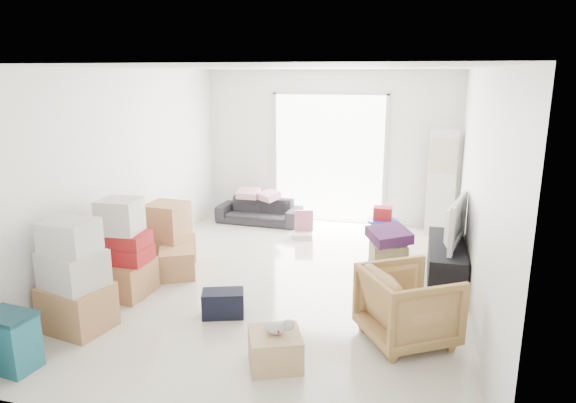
{
  "coord_description": "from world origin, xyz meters",
  "views": [
    {
      "loc": [
        1.61,
        -5.99,
        2.64
      ],
      "look_at": [
        -0.02,
        0.2,
        1.03
      ],
      "focal_mm": 32.0,
      "sensor_mm": 36.0,
      "label": 1
    }
  ],
  "objects_px": {
    "sofa": "(259,207)",
    "storage_bins": "(10,341)",
    "kids_table": "(382,218)",
    "wood_crate": "(275,349)",
    "ac_tower": "(441,183)",
    "tv_console": "(446,262)",
    "armchair": "(408,302)",
    "television": "(448,239)",
    "ottoman": "(388,259)"
  },
  "relations": [
    {
      "from": "television",
      "to": "wood_crate",
      "type": "xyz_separation_m",
      "value": [
        -1.59,
        -2.51,
        -0.41
      ]
    },
    {
      "from": "ottoman",
      "to": "kids_table",
      "type": "relative_size",
      "value": 0.72
    },
    {
      "from": "television",
      "to": "wood_crate",
      "type": "bearing_deg",
      "value": 159.62
    },
    {
      "from": "ac_tower",
      "to": "tv_console",
      "type": "xyz_separation_m",
      "value": [
        0.05,
        -2.04,
        -0.63
      ]
    },
    {
      "from": "ac_tower",
      "to": "wood_crate",
      "type": "distance_m",
      "value": 4.85
    },
    {
      "from": "ottoman",
      "to": "sofa",
      "type": "bearing_deg",
      "value": 141.95
    },
    {
      "from": "kids_table",
      "to": "armchair",
      "type": "bearing_deg",
      "value": -80.47
    },
    {
      "from": "sofa",
      "to": "kids_table",
      "type": "relative_size",
      "value": 2.44
    },
    {
      "from": "storage_bins",
      "to": "television",
      "type": "bearing_deg",
      "value": 39.28
    },
    {
      "from": "television",
      "to": "ottoman",
      "type": "relative_size",
      "value": 2.39
    },
    {
      "from": "sofa",
      "to": "kids_table",
      "type": "distance_m",
      "value": 2.34
    },
    {
      "from": "wood_crate",
      "to": "armchair",
      "type": "bearing_deg",
      "value": 33.23
    },
    {
      "from": "tv_console",
      "to": "armchair",
      "type": "relative_size",
      "value": 1.76
    },
    {
      "from": "armchair",
      "to": "wood_crate",
      "type": "xyz_separation_m",
      "value": [
        -1.16,
        -0.76,
        -0.26
      ]
    },
    {
      "from": "ac_tower",
      "to": "storage_bins",
      "type": "relative_size",
      "value": 3.21
    },
    {
      "from": "armchair",
      "to": "wood_crate",
      "type": "distance_m",
      "value": 1.42
    },
    {
      "from": "sofa",
      "to": "television",
      "type": "bearing_deg",
      "value": -28.43
    },
    {
      "from": "ac_tower",
      "to": "ottoman",
      "type": "xyz_separation_m",
      "value": [
        -0.69,
        -2.04,
        -0.65
      ]
    },
    {
      "from": "sofa",
      "to": "wood_crate",
      "type": "distance_m",
      "value": 4.67
    },
    {
      "from": "tv_console",
      "to": "storage_bins",
      "type": "bearing_deg",
      "value": -140.72
    },
    {
      "from": "tv_console",
      "to": "armchair",
      "type": "xyz_separation_m",
      "value": [
        -0.43,
        -1.75,
        0.17
      ]
    },
    {
      "from": "armchair",
      "to": "kids_table",
      "type": "bearing_deg",
      "value": -22.53
    },
    {
      "from": "kids_table",
      "to": "wood_crate",
      "type": "bearing_deg",
      "value": -100.16
    },
    {
      "from": "television",
      "to": "armchair",
      "type": "distance_m",
      "value": 1.81
    },
    {
      "from": "tv_console",
      "to": "ottoman",
      "type": "height_order",
      "value": "tv_console"
    },
    {
      "from": "kids_table",
      "to": "wood_crate",
      "type": "distance_m",
      "value": 3.79
    },
    {
      "from": "ottoman",
      "to": "television",
      "type": "bearing_deg",
      "value": 0.61
    },
    {
      "from": "ac_tower",
      "to": "kids_table",
      "type": "bearing_deg",
      "value": -136.68
    },
    {
      "from": "television",
      "to": "wood_crate",
      "type": "height_order",
      "value": "television"
    },
    {
      "from": "tv_console",
      "to": "sofa",
      "type": "height_order",
      "value": "sofa"
    },
    {
      "from": "tv_console",
      "to": "storage_bins",
      "type": "height_order",
      "value": "storage_bins"
    },
    {
      "from": "television",
      "to": "storage_bins",
      "type": "bearing_deg",
      "value": 141.27
    },
    {
      "from": "ac_tower",
      "to": "armchair",
      "type": "bearing_deg",
      "value": -95.7
    },
    {
      "from": "storage_bins",
      "to": "armchair",
      "type": "bearing_deg",
      "value": 22.55
    },
    {
      "from": "television",
      "to": "sofa",
      "type": "distance_m",
      "value": 3.69
    },
    {
      "from": "television",
      "to": "armchair",
      "type": "relative_size",
      "value": 1.26
    },
    {
      "from": "tv_console",
      "to": "kids_table",
      "type": "xyz_separation_m",
      "value": [
        -0.92,
        1.21,
        0.19
      ]
    },
    {
      "from": "sofa",
      "to": "armchair",
      "type": "bearing_deg",
      "value": -50.65
    },
    {
      "from": "ac_tower",
      "to": "wood_crate",
      "type": "height_order",
      "value": "ac_tower"
    },
    {
      "from": "ottoman",
      "to": "kids_table",
      "type": "distance_m",
      "value": 1.25
    },
    {
      "from": "ac_tower",
      "to": "wood_crate",
      "type": "xyz_separation_m",
      "value": [
        -1.54,
        -4.55,
        -0.72
      ]
    },
    {
      "from": "ottoman",
      "to": "wood_crate",
      "type": "height_order",
      "value": "ottoman"
    },
    {
      "from": "ac_tower",
      "to": "sofa",
      "type": "bearing_deg",
      "value": -177.24
    },
    {
      "from": "tv_console",
      "to": "kids_table",
      "type": "relative_size",
      "value": 2.42
    },
    {
      "from": "television",
      "to": "storage_bins",
      "type": "xyz_separation_m",
      "value": [
        -3.9,
        -3.19,
        -0.29
      ]
    },
    {
      "from": "armchair",
      "to": "wood_crate",
      "type": "relative_size",
      "value": 1.78
    },
    {
      "from": "sofa",
      "to": "storage_bins",
      "type": "distance_m",
      "value": 5.13
    },
    {
      "from": "ac_tower",
      "to": "storage_bins",
      "type": "xyz_separation_m",
      "value": [
        -3.85,
        -5.23,
        -0.6
      ]
    },
    {
      "from": "tv_console",
      "to": "storage_bins",
      "type": "distance_m",
      "value": 5.04
    },
    {
      "from": "tv_console",
      "to": "sofa",
      "type": "xyz_separation_m",
      "value": [
        -3.16,
        1.89,
        0.05
      ]
    }
  ]
}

